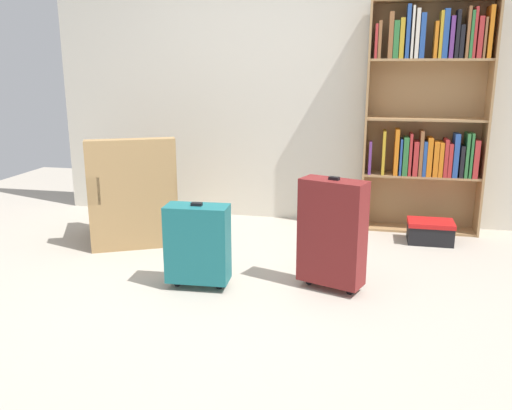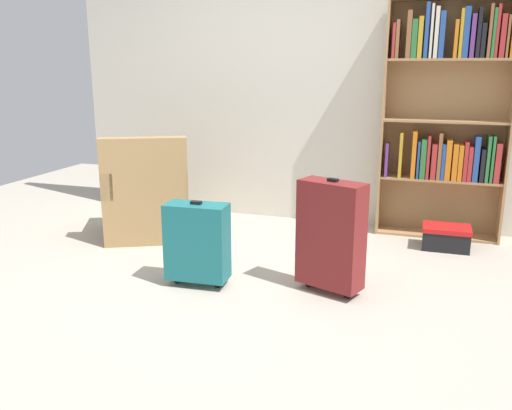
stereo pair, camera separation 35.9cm
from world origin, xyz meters
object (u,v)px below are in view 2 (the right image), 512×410
Objects in this scene: bookshelf at (448,110)px; suitcase_teal at (197,242)px; storage_box at (446,237)px; suitcase_dark_red at (331,235)px; armchair at (148,201)px; mug at (195,241)px.

suitcase_teal is (-1.57, -1.68, -0.79)m from bookshelf.
storage_box is 1.41m from suitcase_dark_red.
storage_box is 2.10m from suitcase_teal.
mug is at bearing -17.31° from armchair.
mug is (-1.92, -0.96, -1.05)m from bookshelf.
bookshelf is 3.38× the size of suitcase_teal.
suitcase_dark_red is (-0.75, -1.16, 0.30)m from storage_box.
suitcase_dark_red is at bearing -25.10° from mug.
bookshelf is at bearing 46.91° from suitcase_teal.
suitcase_teal is (0.86, -0.89, -0.01)m from armchair.
bookshelf reaches higher than armchair.
bookshelf reaches higher than suitcase_dark_red.
mug is 2.06m from storage_box.
armchair is (-2.43, -0.79, -0.78)m from bookshelf.
bookshelf is 1.82m from suitcase_dark_red.
mug is 0.84m from suitcase_teal.
armchair is 1.24m from suitcase_teal.
storage_box is at bearing 57.01° from suitcase_dark_red.
armchair is at bearing 157.14° from suitcase_dark_red.
armchair is 1.89m from suitcase_dark_red.
armchair is 1.22× the size of suitcase_dark_red.
suitcase_teal reaches higher than mug.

